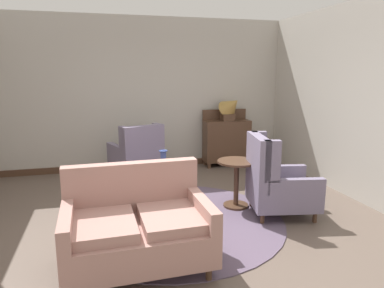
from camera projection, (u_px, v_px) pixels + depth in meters
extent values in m
plane|color=brown|center=(179.00, 231.00, 4.25)|extent=(8.51, 8.51, 0.00)
cube|color=#BCB7AD|center=(144.00, 94.00, 6.83)|extent=(5.81, 0.08, 2.92)
cube|color=#BCB7AD|center=(341.00, 100.00, 5.53)|extent=(0.08, 4.26, 2.92)
cube|color=#4C3323|center=(146.00, 165.00, 7.06)|extent=(5.65, 0.03, 0.12)
cylinder|color=#5B4C60|center=(174.00, 220.00, 4.53)|extent=(2.82, 2.82, 0.01)
cylinder|color=#4C3323|center=(167.00, 181.00, 4.68)|extent=(0.81, 0.81, 0.04)
cylinder|color=#4C3323|center=(167.00, 196.00, 4.72)|extent=(0.10, 0.10, 0.40)
cube|color=#4C3323|center=(183.00, 209.00, 4.82)|extent=(0.28, 0.07, 0.07)
cube|color=#4C3323|center=(159.00, 206.00, 4.93)|extent=(0.17, 0.28, 0.07)
cube|color=#4C3323|center=(161.00, 217.00, 4.56)|extent=(0.21, 0.27, 0.07)
cylinder|color=#384C93|center=(164.00, 178.00, 4.71)|extent=(0.08, 0.08, 0.02)
ellipsoid|color=#384C93|center=(164.00, 167.00, 4.68)|extent=(0.15, 0.15, 0.26)
cylinder|color=#384C93|center=(163.00, 154.00, 4.64)|extent=(0.08, 0.08, 0.10)
torus|color=#384C93|center=(163.00, 151.00, 4.63)|extent=(0.12, 0.12, 0.02)
cube|color=tan|center=(138.00, 240.00, 3.37)|extent=(1.40, 0.95, 0.31)
cube|color=tan|center=(132.00, 187.00, 3.65)|extent=(1.38, 0.17, 0.52)
cube|color=tan|center=(105.00, 226.00, 3.21)|extent=(0.57, 0.73, 0.10)
cube|color=tan|center=(170.00, 218.00, 3.38)|extent=(0.57, 0.73, 0.10)
cube|color=tan|center=(66.00, 225.00, 3.10)|extent=(0.13, 0.81, 0.22)
cube|color=tan|center=(203.00, 209.00, 3.45)|extent=(0.13, 0.81, 0.22)
cylinder|color=#4C3323|center=(209.00, 273.00, 3.23)|extent=(0.06, 0.06, 0.14)
cylinder|color=#4C3323|center=(77.00, 252.00, 3.61)|extent=(0.06, 0.06, 0.14)
cylinder|color=#4C3323|center=(187.00, 237.00, 3.93)|extent=(0.06, 0.06, 0.14)
cube|color=slate|center=(136.00, 164.00, 6.21)|extent=(0.96, 1.02, 0.28)
cube|color=slate|center=(144.00, 143.00, 5.84)|extent=(0.73, 0.38, 0.59)
cube|color=slate|center=(157.00, 136.00, 6.08)|extent=(0.16, 0.22, 0.45)
cube|color=slate|center=(124.00, 140.00, 5.73)|extent=(0.16, 0.22, 0.45)
cube|color=slate|center=(150.00, 148.00, 6.37)|extent=(0.34, 0.71, 0.23)
cube|color=slate|center=(117.00, 152.00, 6.02)|extent=(0.34, 0.71, 0.23)
cylinder|color=#4C3323|center=(142.00, 169.00, 6.67)|extent=(0.06, 0.06, 0.14)
cylinder|color=#4C3323|center=(114.00, 174.00, 6.36)|extent=(0.06, 0.06, 0.14)
cylinder|color=#4C3323|center=(159.00, 178.00, 6.14)|extent=(0.06, 0.06, 0.14)
cylinder|color=#4C3323|center=(129.00, 184.00, 5.83)|extent=(0.06, 0.06, 0.14)
cube|color=slate|center=(282.00, 195.00, 4.70)|extent=(0.97, 0.89, 0.26)
cube|color=slate|center=(258.00, 161.00, 4.58)|extent=(0.28, 0.75, 0.68)
cube|color=slate|center=(272.00, 161.00, 4.26)|extent=(0.22, 0.14, 0.52)
cube|color=slate|center=(258.00, 150.00, 4.89)|extent=(0.22, 0.14, 0.52)
cube|color=slate|center=(295.00, 186.00, 4.35)|extent=(0.75, 0.24, 0.19)
cube|color=slate|center=(279.00, 172.00, 4.97)|extent=(0.75, 0.24, 0.19)
cylinder|color=#4C3323|center=(315.00, 217.00, 4.48)|extent=(0.06, 0.06, 0.14)
cylinder|color=#4C3323|center=(298.00, 201.00, 5.05)|extent=(0.06, 0.06, 0.14)
cylinder|color=#4C3323|center=(262.00, 218.00, 4.44)|extent=(0.06, 0.06, 0.14)
cylinder|color=#4C3323|center=(251.00, 202.00, 5.00)|extent=(0.06, 0.06, 0.14)
cylinder|color=#4C3323|center=(237.00, 162.00, 4.87)|extent=(0.54, 0.54, 0.03)
cylinder|color=#4C3323|center=(236.00, 185.00, 4.94)|extent=(0.07, 0.07, 0.65)
cylinder|color=#4C3323|center=(236.00, 205.00, 5.00)|extent=(0.35, 0.35, 0.04)
cube|color=#4C3323|center=(227.00, 141.00, 7.14)|extent=(0.93, 0.36, 0.83)
cube|color=#4C3323|center=(224.00, 114.00, 7.19)|extent=(0.93, 0.04, 0.21)
cube|color=#4C3323|center=(209.00, 166.00, 7.01)|extent=(0.06, 0.06, 0.10)
cube|color=#4C3323|center=(247.00, 163.00, 7.22)|extent=(0.06, 0.06, 0.10)
cube|color=#4C3323|center=(205.00, 163.00, 7.26)|extent=(0.06, 0.06, 0.10)
cube|color=#4C3323|center=(242.00, 160.00, 7.46)|extent=(0.06, 0.06, 0.10)
cube|color=#4C3323|center=(227.00, 117.00, 7.03)|extent=(0.24, 0.24, 0.14)
cone|color=#B28942|center=(232.00, 105.00, 6.92)|extent=(0.57, 0.63, 0.53)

